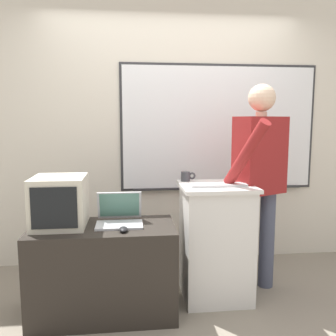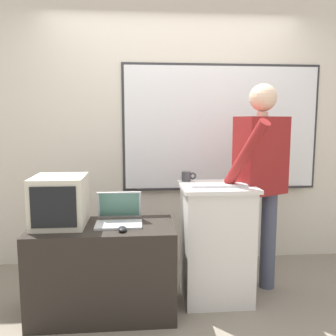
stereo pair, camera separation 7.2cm
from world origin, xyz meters
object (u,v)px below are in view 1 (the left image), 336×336
coffee_mug (186,176)px  computer_mouse_by_laptop (123,229)px  side_desk (104,270)px  crt_monitor (60,201)px  lectern_podium (216,241)px  person_presenter (260,173)px  laptop (119,215)px  wireless_keyboard (218,185)px

coffee_mug → computer_mouse_by_laptop: bearing=-135.8°
side_desk → crt_monitor: (-0.31, 0.04, 0.52)m
lectern_podium → side_desk: lectern_podium is taller
person_presenter → computer_mouse_by_laptop: 1.24m
crt_monitor → lectern_podium: bearing=5.8°
lectern_podium → laptop: lectern_podium is taller
side_desk → wireless_keyboard: (0.89, 0.10, 0.61)m
person_presenter → crt_monitor: 1.61m
computer_mouse_by_laptop → crt_monitor: bearing=157.4°
computer_mouse_by_laptop → coffee_mug: 0.79m
crt_monitor → coffee_mug: size_ratio=3.26×
person_presenter → wireless_keyboard: size_ratio=3.93×
side_desk → laptop: size_ratio=3.09×
person_presenter → side_desk: bearing=166.1°
wireless_keyboard → computer_mouse_by_laptop: bearing=-161.3°
side_desk → coffee_mug: bearing=28.1°
side_desk → person_presenter: size_ratio=0.61×
lectern_podium → computer_mouse_by_laptop: bearing=-157.0°
lectern_podium → person_presenter: bearing=11.7°
laptop → computer_mouse_by_laptop: size_ratio=3.43×
lectern_podium → side_desk: 0.92m
person_presenter → coffee_mug: person_presenter is taller
side_desk → lectern_podium: bearing=10.5°
lectern_podium → person_presenter: 0.67m
computer_mouse_by_laptop → crt_monitor: size_ratio=0.25×
lectern_podium → wireless_keyboard: bearing=-94.8°
laptop → computer_mouse_by_laptop: laptop is taller
side_desk → computer_mouse_by_laptop: 0.42m
wireless_keyboard → crt_monitor: 1.20m
computer_mouse_by_laptop → crt_monitor: 0.53m
lectern_podium → coffee_mug: (-0.21, 0.20, 0.51)m
person_presenter → computer_mouse_by_laptop: (-1.13, -0.39, -0.32)m
lectern_podium → crt_monitor: (-1.20, -0.12, 0.39)m
lectern_podium → crt_monitor: bearing=-174.2°
lectern_podium → wireless_keyboard: size_ratio=2.12×
computer_mouse_by_laptop → lectern_podium: bearing=23.0°
laptop → coffee_mug: 0.68m
side_desk → coffee_mug: coffee_mug is taller
lectern_podium → wireless_keyboard: wireless_keyboard is taller
laptop → computer_mouse_by_laptop: 0.22m
crt_monitor → computer_mouse_by_laptop: bearing=-22.6°
lectern_podium → laptop: 0.83m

